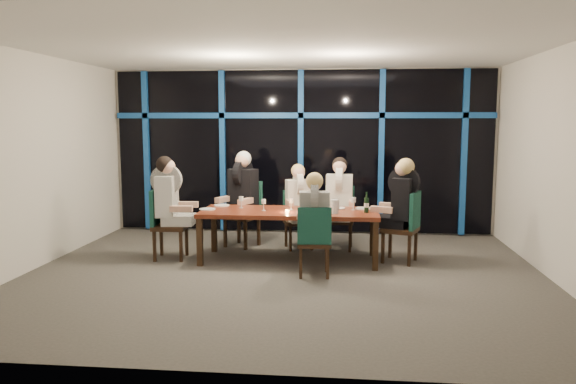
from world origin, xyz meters
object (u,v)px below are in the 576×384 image
at_px(chair_end_right, 406,223).
at_px(diner_far_right, 339,190).
at_px(chair_near_mid, 314,238).
at_px(dining_table, 289,215).
at_px(diner_far_left, 242,185).
at_px(chair_far_mid, 298,216).
at_px(wine_bottle, 366,205).
at_px(diner_near_mid, 314,209).
at_px(diner_end_left, 169,192).
at_px(chair_far_left, 245,210).
at_px(water_pitcher, 335,207).
at_px(diner_end_right, 401,195).
at_px(diner_far_mid, 299,194).
at_px(chair_far_right, 339,214).
at_px(chair_end_left, 164,220).

relative_size(chair_end_right, diner_far_right, 1.06).
bearing_deg(diner_far_right, chair_near_mid, -98.10).
bearing_deg(dining_table, diner_far_left, 134.95).
bearing_deg(chair_far_mid, wine_bottle, -59.60).
height_order(diner_far_left, diner_near_mid, diner_far_left).
xyz_separation_m(chair_near_mid, diner_end_left, (-2.20, 0.79, 0.47)).
xyz_separation_m(chair_far_left, water_pitcher, (1.50, -1.18, 0.25)).
bearing_deg(dining_table, chair_far_left, 131.14).
distance_m(chair_near_mid, diner_end_left, 2.39).
relative_size(chair_far_left, diner_end_left, 1.04).
relative_size(diner_far_left, wine_bottle, 3.46).
bearing_deg(diner_end_right, diner_far_left, -87.59).
bearing_deg(diner_far_mid, water_pitcher, -77.66).
height_order(diner_end_left, diner_end_right, diner_end_left).
height_order(chair_far_left, chair_far_right, chair_far_left).
bearing_deg(chair_end_left, chair_end_right, -91.93).
bearing_deg(diner_far_right, dining_table, -129.16).
xyz_separation_m(chair_near_mid, diner_near_mid, (-0.01, 0.08, 0.38)).
xyz_separation_m(chair_far_right, wine_bottle, (0.40, -0.98, 0.30)).
distance_m(dining_table, chair_far_mid, 0.90).
height_order(chair_end_left, chair_near_mid, chair_end_left).
height_order(wine_bottle, water_pitcher, wine_bottle).
distance_m(chair_far_right, water_pitcher, 1.16).
relative_size(chair_near_mid, diner_end_left, 0.93).
height_order(chair_end_left, diner_end_right, diner_end_right).
bearing_deg(chair_far_left, chair_end_right, 3.63).
bearing_deg(diner_end_left, dining_table, -91.58).
relative_size(chair_end_right, diner_near_mid, 1.13).
xyz_separation_m(diner_far_left, diner_far_mid, (0.94, -0.07, -0.13)).
xyz_separation_m(dining_table, chair_near_mid, (0.42, -0.86, -0.15)).
relative_size(dining_table, chair_far_right, 2.57).
relative_size(dining_table, water_pitcher, 12.92).
bearing_deg(chair_far_left, diner_far_mid, 14.02).
distance_m(dining_table, chair_far_left, 1.27).
bearing_deg(chair_end_left, water_pitcher, -97.11).
height_order(chair_far_left, diner_end_right, diner_end_right).
height_order(dining_table, chair_end_left, chair_end_left).
xyz_separation_m(chair_far_left, chair_far_mid, (0.88, -0.07, -0.08)).
relative_size(chair_far_mid, water_pitcher, 4.65).
height_order(diner_far_left, diner_end_right, diner_far_left).
bearing_deg(chair_end_left, diner_far_right, -74.84).
distance_m(chair_far_left, diner_far_left, 0.43).
distance_m(chair_end_right, diner_end_left, 3.52).
height_order(diner_far_right, diner_end_right, diner_end_right).
bearing_deg(chair_near_mid, diner_end_left, -24.00).
bearing_deg(dining_table, chair_end_right, 1.52).
bearing_deg(diner_near_mid, chair_end_left, -21.38).
bearing_deg(dining_table, chair_far_right, 51.37).
height_order(chair_far_right, diner_end_left, diner_end_left).
relative_size(chair_end_left, diner_near_mid, 1.14).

